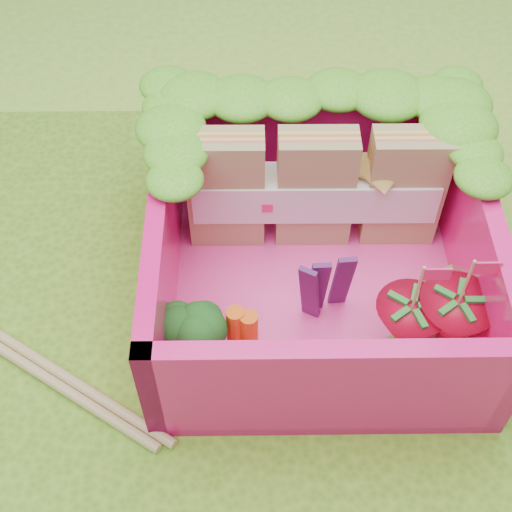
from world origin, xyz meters
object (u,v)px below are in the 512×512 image
object	(u,v)px
strawberry_right	(451,323)
bento_box	(319,252)
strawberry_left	(407,327)
sandwich_stack	(316,189)
broccoli	(195,334)

from	to	relation	value
strawberry_right	bento_box	bearing A→B (deg)	149.19
bento_box	strawberry_left	size ratio (longest dim) A/B	2.56
bento_box	sandwich_stack	world-z (taller)	sandwich_stack
strawberry_left	strawberry_right	distance (m)	0.17
broccoli	strawberry_left	xyz separation A→B (m)	(0.80, 0.05, -0.04)
strawberry_right	sandwich_stack	bearing A→B (deg)	129.48
bento_box	sandwich_stack	bearing A→B (deg)	88.78
broccoli	strawberry_left	bearing A→B (deg)	3.41
bento_box	strawberry_right	world-z (taller)	strawberry_right
sandwich_stack	strawberry_left	distance (m)	0.69
bento_box	broccoli	bearing A→B (deg)	-143.92
bento_box	strawberry_right	distance (m)	0.57
bento_box	sandwich_stack	xyz separation A→B (m)	(0.01, 0.29, 0.05)
strawberry_right	broccoli	bearing A→B (deg)	-176.58
bento_box	sandwich_stack	size ratio (longest dim) A/B	1.23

